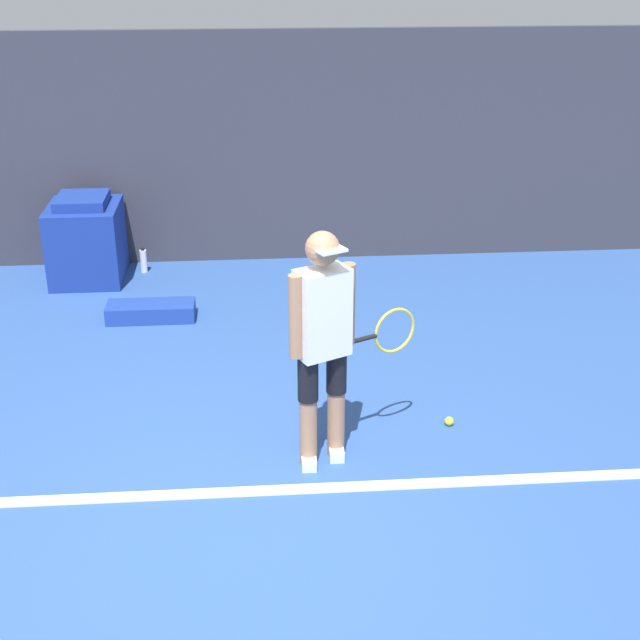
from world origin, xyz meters
name	(u,v)px	position (x,y,z in m)	size (l,w,h in m)	color
ground_plane	(237,542)	(0.00, 0.00, 0.00)	(24.00, 24.00, 0.00)	#2D5193
back_wall	(236,149)	(0.00, 4.92, 1.21)	(24.00, 0.10, 2.42)	#383842
court_baseline	(237,492)	(0.00, 0.50, 0.01)	(21.60, 0.10, 0.01)	white
tennis_player	(324,339)	(0.60, 0.87, 0.92)	(0.89, 0.52, 1.65)	#A37556
tennis_ball	(449,421)	(1.55, 1.24, 0.03)	(0.07, 0.07, 0.07)	#D1E533
covered_chair	(86,240)	(-1.55, 4.43, 0.42)	(0.71, 0.79, 0.89)	navy
equipment_bag	(151,311)	(-0.82, 3.34, 0.08)	(0.81, 0.31, 0.16)	#1E3D99
water_bottle	(144,261)	(-1.01, 4.58, 0.13)	(0.07, 0.07, 0.27)	white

